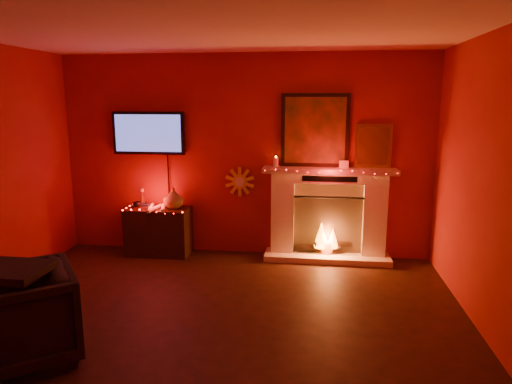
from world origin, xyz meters
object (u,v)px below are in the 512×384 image
Objects in this scene: fireplace at (328,206)px; sunburst_clock at (240,182)px; tv at (149,133)px; armchair at (19,317)px; console_table at (159,228)px.

fireplace reaches higher than sunburst_clock.
tv reaches higher than armchair.
console_table is 2.71m from armchair.
console_table is at bearing 137.73° from armchair.
console_table is (0.16, -0.19, -1.27)m from tv.
console_table is at bearing -168.53° from sunburst_clock.
fireplace is 2.59× the size of armchair.
armchair is (-2.50, -2.83, -0.34)m from fireplace.
armchair is at bearing -91.25° from tv.
tv is 3.16m from armchair.
fireplace is 3.79m from armchair.
sunburst_clock is 0.43× the size of console_table.
fireplace is 1.23m from sunburst_clock.
sunburst_clock is at bearing 11.47° from console_table.
armchair is (-1.31, -2.92, -0.62)m from sunburst_clock.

